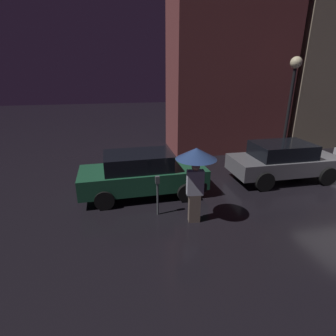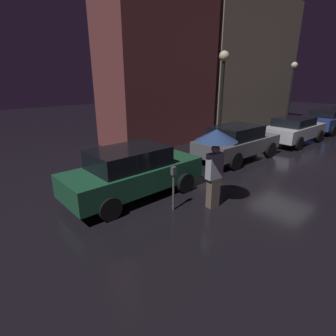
{
  "view_description": "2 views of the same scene",
  "coord_description": "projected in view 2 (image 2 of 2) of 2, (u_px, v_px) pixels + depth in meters",
  "views": [
    {
      "loc": [
        -8.3,
        -7.14,
        4.09
      ],
      "look_at": [
        -6.83,
        0.0,
        1.39
      ],
      "focal_mm": 28.0,
      "sensor_mm": 36.0,
      "label": 1
    },
    {
      "loc": [
        -11.52,
        -5.04,
        3.45
      ],
      "look_at": [
        -6.87,
        0.36,
        0.99
      ],
      "focal_mm": 28.0,
      "sensor_mm": 36.0,
      "label": 2
    }
  ],
  "objects": [
    {
      "name": "parked_car_grey",
      "position": [
        237.0,
        142.0,
        11.51
      ],
      "size": [
        4.23,
        1.94,
        1.5
      ],
      "rotation": [
        0.0,
        0.0,
        -0.0
      ],
      "color": "slate",
      "rests_on": "ground"
    },
    {
      "name": "building_facade_right",
      "position": [
        245.0,
        65.0,
        18.53
      ],
      "size": [
        9.07,
        3.0,
        8.65
      ],
      "color": "gray",
      "rests_on": "ground"
    },
    {
      "name": "pedestrian_with_umbrella",
      "position": [
        216.0,
        147.0,
        6.85
      ],
      "size": [
        1.11,
        1.11,
        2.21
      ],
      "rotation": [
        0.0,
        0.0,
        -0.1
      ],
      "color": "#66564C",
      "rests_on": "ground"
    },
    {
      "name": "parked_car_green",
      "position": [
        133.0,
        171.0,
        7.87
      ],
      "size": [
        4.32,
        1.88,
        1.52
      ],
      "rotation": [
        0.0,
        0.0,
        0.02
      ],
      "color": "#1E5638",
      "rests_on": "ground"
    },
    {
      "name": "parked_car_blue",
      "position": [
        326.0,
        120.0,
        17.38
      ],
      "size": [
        3.97,
        1.93,
        1.44
      ],
      "rotation": [
        0.0,
        0.0,
        0.0
      ],
      "color": "navy",
      "rests_on": "ground"
    },
    {
      "name": "building_facade_left",
      "position": [
        157.0,
        40.0,
        13.35
      ],
      "size": [
        6.03,
        3.0,
        10.59
      ],
      "color": "brown",
      "rests_on": "ground"
    },
    {
      "name": "parking_meter",
      "position": [
        173.0,
        184.0,
        6.98
      ],
      "size": [
        0.12,
        0.1,
        1.25
      ],
      "color": "#4C5154",
      "rests_on": "ground"
    },
    {
      "name": "street_lamp_near",
      "position": [
        223.0,
        76.0,
        13.04
      ],
      "size": [
        0.5,
        0.5,
        4.7
      ],
      "color": "black",
      "rests_on": "ground"
    },
    {
      "name": "street_lamp_far",
      "position": [
        292.0,
        83.0,
        17.75
      ],
      "size": [
        0.42,
        0.42,
        4.44
      ],
      "color": "black",
      "rests_on": "ground"
    },
    {
      "name": "ground_plane",
      "position": [
        288.0,
        158.0,
        11.84
      ],
      "size": [
        60.0,
        60.0,
        0.0
      ],
      "primitive_type": "plane",
      "color": "black"
    },
    {
      "name": "parked_car_silver",
      "position": [
        294.0,
        129.0,
        14.35
      ],
      "size": [
        4.15,
        1.97,
        1.42
      ],
      "rotation": [
        0.0,
        0.0,
        0.01
      ],
      "color": "#B7B7BF",
      "rests_on": "ground"
    }
  ]
}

